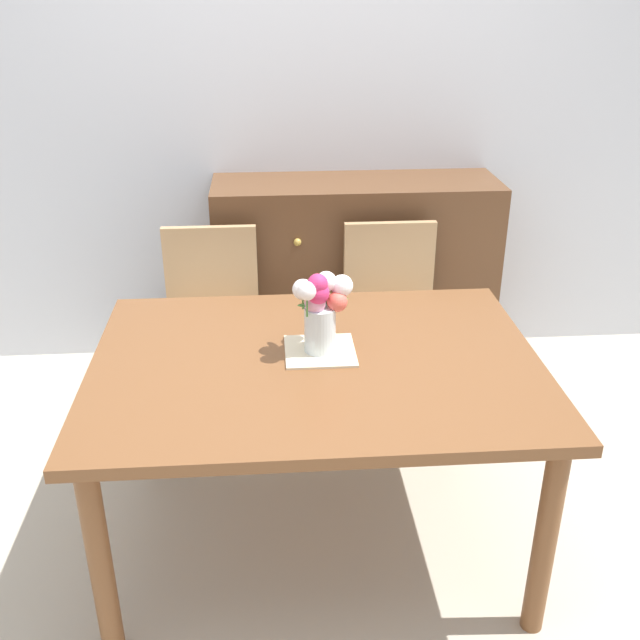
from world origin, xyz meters
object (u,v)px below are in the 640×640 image
at_px(chair_left, 212,314).
at_px(dresser, 354,277).
at_px(dining_table, 316,382).
at_px(chair_right, 391,309).
at_px(flower_vase, 321,304).

bearing_deg(chair_left, dresser, -147.89).
bearing_deg(dining_table, chair_left, 114.67).
relative_size(chair_right, dresser, 0.64).
relative_size(chair_left, chair_right, 1.00).
distance_m(chair_left, flower_vase, 1.02).
xyz_separation_m(dining_table, chair_right, (0.41, 0.89, -0.15)).
height_order(chair_right, dresser, dresser).
bearing_deg(dresser, dining_table, -102.32).
height_order(dresser, flower_vase, flower_vase).
bearing_deg(chair_right, dresser, -74.86).
bearing_deg(dresser, chair_left, -147.89).
bearing_deg(chair_left, chair_right, -180.00).
xyz_separation_m(dresser, flower_vase, (-0.27, -1.27, 0.43)).
height_order(chair_right, flower_vase, flower_vase).
bearing_deg(flower_vase, chair_left, 117.40).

